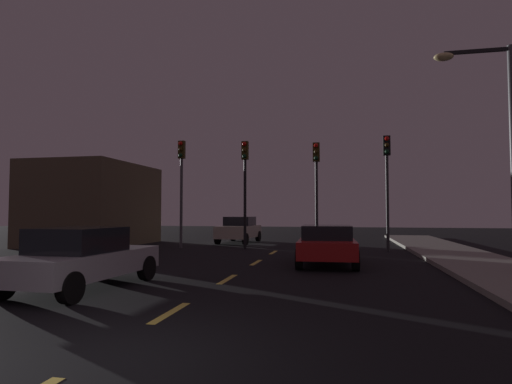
{
  "coord_description": "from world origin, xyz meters",
  "views": [
    {
      "loc": [
        3.03,
        -4.49,
        1.8
      ],
      "look_at": [
        -0.71,
        13.63,
        2.69
      ],
      "focal_mm": 29.35,
      "sensor_mm": 36.0,
      "label": 1
    }
  ],
  "objects_px": {
    "street_lamp_right": "(499,134)",
    "car_stopped_ahead": "(327,244)",
    "car_adjacent_lane": "(82,258)",
    "car_oncoming_far": "(239,229)",
    "traffic_signal_center_left": "(245,174)",
    "traffic_signal_far_left": "(181,173)",
    "traffic_signal_far_right": "(387,171)",
    "traffic_signal_center_right": "(316,175)"
  },
  "relations": [
    {
      "from": "traffic_signal_center_right",
      "to": "car_stopped_ahead",
      "type": "relative_size",
      "value": 1.21
    },
    {
      "from": "car_adjacent_lane",
      "to": "car_oncoming_far",
      "type": "xyz_separation_m",
      "value": [
        0.01,
        15.17,
        0.04
      ]
    },
    {
      "from": "traffic_signal_far_left",
      "to": "car_stopped_ahead",
      "type": "relative_size",
      "value": 1.29
    },
    {
      "from": "street_lamp_right",
      "to": "car_stopped_ahead",
      "type": "bearing_deg",
      "value": 161.47
    },
    {
      "from": "traffic_signal_far_right",
      "to": "car_stopped_ahead",
      "type": "xyz_separation_m",
      "value": [
        -2.56,
        -5.19,
        -2.99
      ]
    },
    {
      "from": "traffic_signal_far_left",
      "to": "traffic_signal_far_right",
      "type": "height_order",
      "value": "traffic_signal_far_left"
    },
    {
      "from": "traffic_signal_center_right",
      "to": "traffic_signal_far_right",
      "type": "relative_size",
      "value": 0.96
    },
    {
      "from": "traffic_signal_center_left",
      "to": "traffic_signal_center_right",
      "type": "xyz_separation_m",
      "value": [
        3.47,
        -0.0,
        -0.12
      ]
    },
    {
      "from": "car_adjacent_lane",
      "to": "car_oncoming_far",
      "type": "relative_size",
      "value": 1.03
    },
    {
      "from": "traffic_signal_center_right",
      "to": "traffic_signal_far_right",
      "type": "height_order",
      "value": "traffic_signal_far_right"
    },
    {
      "from": "traffic_signal_center_left",
      "to": "car_stopped_ahead",
      "type": "xyz_separation_m",
      "value": [
        4.12,
        -5.19,
        -2.97
      ]
    },
    {
      "from": "street_lamp_right",
      "to": "traffic_signal_center_right",
      "type": "bearing_deg",
      "value": 129.19
    },
    {
      "from": "traffic_signal_center_left",
      "to": "traffic_signal_far_right",
      "type": "bearing_deg",
      "value": 0.0
    },
    {
      "from": "car_adjacent_lane",
      "to": "car_oncoming_far",
      "type": "distance_m",
      "value": 15.17
    },
    {
      "from": "car_stopped_ahead",
      "to": "traffic_signal_far_left",
      "type": "bearing_deg",
      "value": 145.01
    },
    {
      "from": "car_oncoming_far",
      "to": "street_lamp_right",
      "type": "xyz_separation_m",
      "value": [
        10.37,
        -10.98,
        3.26
      ]
    },
    {
      "from": "traffic_signal_center_left",
      "to": "car_adjacent_lane",
      "type": "xyz_separation_m",
      "value": [
        -1.32,
        -11.04,
        -2.94
      ]
    },
    {
      "from": "traffic_signal_far_right",
      "to": "street_lamp_right",
      "type": "height_order",
      "value": "street_lamp_right"
    },
    {
      "from": "traffic_signal_center_right",
      "to": "traffic_signal_far_right",
      "type": "xyz_separation_m",
      "value": [
        3.21,
        0.0,
        0.13
      ]
    },
    {
      "from": "car_stopped_ahead",
      "to": "street_lamp_right",
      "type": "bearing_deg",
      "value": -18.53
    },
    {
      "from": "car_adjacent_lane",
      "to": "traffic_signal_center_left",
      "type": "bearing_deg",
      "value": 83.17
    },
    {
      "from": "traffic_signal_center_left",
      "to": "traffic_signal_center_right",
      "type": "distance_m",
      "value": 3.47
    },
    {
      "from": "traffic_signal_center_left",
      "to": "car_adjacent_lane",
      "type": "bearing_deg",
      "value": -96.83
    },
    {
      "from": "traffic_signal_far_right",
      "to": "traffic_signal_center_left",
      "type": "bearing_deg",
      "value": -180.0
    },
    {
      "from": "car_oncoming_far",
      "to": "traffic_signal_center_left",
      "type": "bearing_deg",
      "value": -72.34
    },
    {
      "from": "traffic_signal_far_left",
      "to": "car_adjacent_lane",
      "type": "xyz_separation_m",
      "value": [
        1.98,
        -11.05,
        -3.03
      ]
    },
    {
      "from": "traffic_signal_far_left",
      "to": "traffic_signal_far_right",
      "type": "xyz_separation_m",
      "value": [
        9.98,
        -0.0,
        -0.07
      ]
    },
    {
      "from": "traffic_signal_center_left",
      "to": "car_stopped_ahead",
      "type": "height_order",
      "value": "traffic_signal_center_left"
    },
    {
      "from": "traffic_signal_far_right",
      "to": "car_oncoming_far",
      "type": "bearing_deg",
      "value": 152.68
    },
    {
      "from": "traffic_signal_center_right",
      "to": "car_oncoming_far",
      "type": "bearing_deg",
      "value": 139.21
    },
    {
      "from": "traffic_signal_center_right",
      "to": "car_oncoming_far",
      "type": "xyz_separation_m",
      "value": [
        -4.78,
        4.13,
        -2.78
      ]
    },
    {
      "from": "traffic_signal_center_right",
      "to": "car_stopped_ahead",
      "type": "bearing_deg",
      "value": -82.88
    },
    {
      "from": "traffic_signal_center_right",
      "to": "traffic_signal_far_left",
      "type": "bearing_deg",
      "value": 179.99
    },
    {
      "from": "traffic_signal_far_left",
      "to": "car_adjacent_lane",
      "type": "distance_m",
      "value": 11.62
    },
    {
      "from": "car_stopped_ahead",
      "to": "car_oncoming_far",
      "type": "distance_m",
      "value": 10.79
    },
    {
      "from": "traffic_signal_center_right",
      "to": "traffic_signal_center_left",
      "type": "bearing_deg",
      "value": 179.99
    },
    {
      "from": "traffic_signal_far_right",
      "to": "car_stopped_ahead",
      "type": "relative_size",
      "value": 1.26
    },
    {
      "from": "traffic_signal_center_left",
      "to": "car_oncoming_far",
      "type": "relative_size",
      "value": 1.31
    },
    {
      "from": "traffic_signal_center_left",
      "to": "car_adjacent_lane",
      "type": "height_order",
      "value": "traffic_signal_center_left"
    },
    {
      "from": "car_stopped_ahead",
      "to": "car_adjacent_lane",
      "type": "distance_m",
      "value": 7.99
    },
    {
      "from": "traffic_signal_far_left",
      "to": "car_stopped_ahead",
      "type": "distance_m",
      "value": 9.56
    },
    {
      "from": "traffic_signal_far_right",
      "to": "traffic_signal_far_left",
      "type": "bearing_deg",
      "value": 180.0
    }
  ]
}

